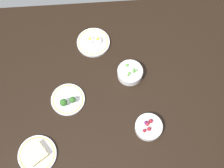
{
  "coord_description": "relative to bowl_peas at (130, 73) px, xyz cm",
  "views": [
    {
      "loc": [
        4.44,
        60.59,
        146.4
      ],
      "look_at": [
        0.0,
        0.0,
        6.0
      ],
      "focal_mm": 47.23,
      "sensor_mm": 36.0,
      "label": 1
    }
  ],
  "objects": [
    {
      "name": "dining_table",
      "position": [
        9.91,
        5.42,
        -4.85
      ],
      "size": [
        151.86,
        109.66,
        4.0
      ],
      "primitive_type": "cube",
      "color": "black",
      "rests_on": "ground"
    },
    {
      "name": "plate_broccoli",
      "position": [
        33.07,
        12.22,
        -1.52
      ],
      "size": [
        17.36,
        17.36,
        6.3
      ],
      "color": "silver",
      "rests_on": "dining_table"
    },
    {
      "name": "plate_sandwich",
      "position": [
        47.97,
        38.72,
        -1.4
      ],
      "size": [
        18.4,
        18.4,
        4.59
      ],
      "color": "silver",
      "rests_on": "dining_table"
    },
    {
      "name": "plate_eggs",
      "position": [
        18.32,
        -21.16,
        -1.63
      ],
      "size": [
        18.35,
        18.35,
        4.91
      ],
      "color": "silver",
      "rests_on": "dining_table"
    },
    {
      "name": "bowl_peas",
      "position": [
        0.0,
        0.0,
        0.0
      ],
      "size": [
        13.4,
        13.4,
        6.5
      ],
      "color": "silver",
      "rests_on": "dining_table"
    },
    {
      "name": "bowl_berries",
      "position": [
        -6.2,
        29.72,
        -0.39
      ],
      "size": [
        13.43,
        13.43,
        6.06
      ],
      "color": "silver",
      "rests_on": "dining_table"
    }
  ]
}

